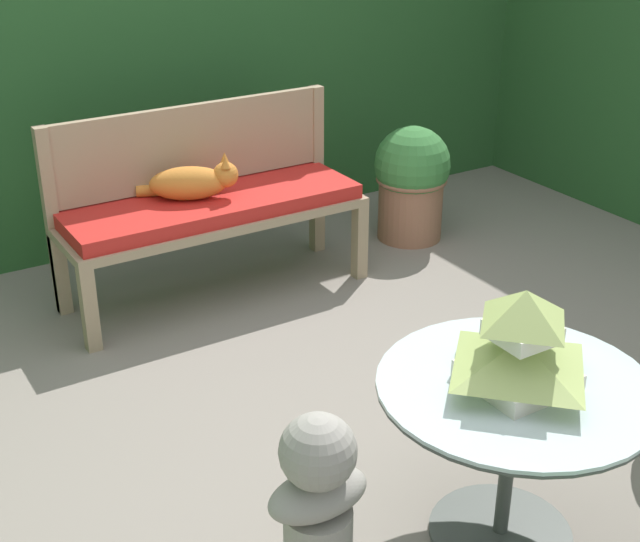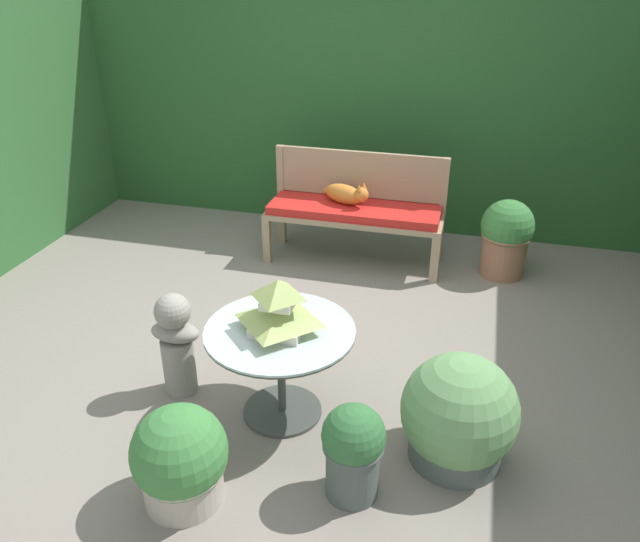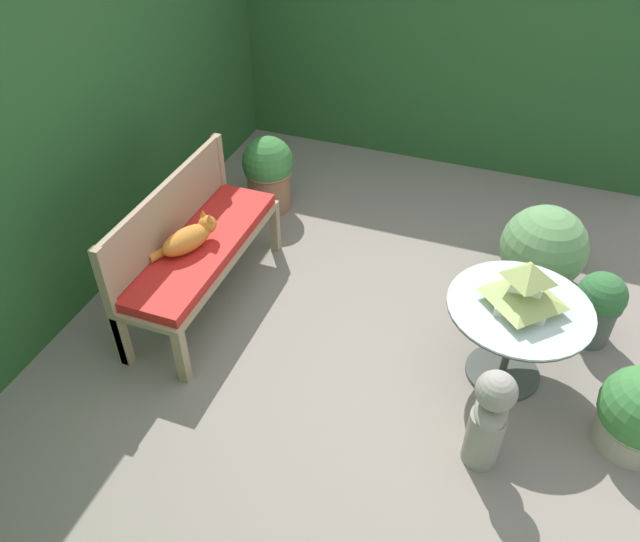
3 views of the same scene
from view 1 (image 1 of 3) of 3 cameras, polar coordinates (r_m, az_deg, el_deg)
The scene contains 9 objects.
ground at distance 3.28m, azimuth 0.98°, elevation -10.01°, with size 30.00×30.00×0.00m, color gray.
foliage_hedge_back at distance 4.90m, azimuth -14.33°, elevation 14.32°, with size 6.40×0.75×2.06m, color #285628.
garden_bench at distance 4.08m, azimuth -6.82°, elevation 3.70°, with size 1.40×0.46×0.48m.
bench_backrest at distance 4.19m, azimuth -8.20°, elevation 7.26°, with size 1.40×0.06×0.86m.
cat at distance 4.03m, azimuth -8.13°, elevation 5.67°, with size 0.41×0.31×0.20m.
patio_table at distance 2.64m, azimuth 12.23°, elevation -9.14°, with size 0.79×0.79×0.55m.
pagoda_birdhouse at distance 2.51m, azimuth 12.72°, elevation -4.68°, with size 0.35×0.35×0.29m.
garden_bust at distance 2.40m, azimuth -0.13°, elevation -15.25°, with size 0.28×0.20×0.63m.
potted_plant_hedge_corner at distance 4.75m, azimuth 5.87°, elevation 5.75°, with size 0.40×0.40×0.61m.
Camera 1 is at (-1.45, -2.25, 1.90)m, focal length 50.00 mm.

